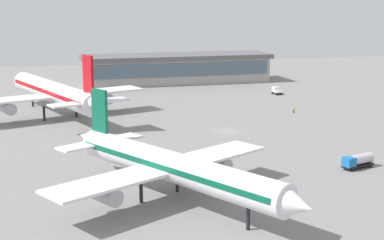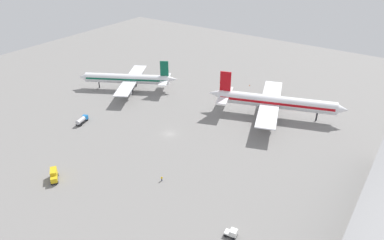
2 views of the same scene
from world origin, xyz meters
name	(u,v)px [view 1 (image 1 of 2)]	position (x,y,z in m)	size (l,w,h in m)	color
ground	(226,131)	(0.00, 0.00, 0.00)	(288.00, 288.00, 0.00)	gray
terminal_building	(177,68)	(-7.61, -77.94, 5.15)	(66.96, 17.87, 10.11)	#9E9993
airplane_at_gate	(172,167)	(22.59, 42.44, 5.40)	(37.29, 44.65, 14.87)	white
airplane_taxiing	(55,92)	(36.66, -26.63, 6.30)	(45.40, 55.24, 17.34)	white
baggage_tug	(277,91)	(-31.74, -44.60, 1.16)	(2.62, 3.44, 2.30)	black
fuel_truck	(358,161)	(-13.28, 34.31, 1.39)	(6.58, 3.58, 2.50)	black
ground_crew_worker	(294,110)	(-24.14, -15.54, 0.85)	(0.54, 0.54, 1.67)	#1E2338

